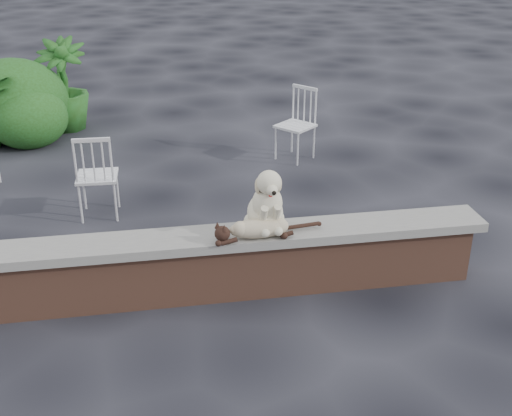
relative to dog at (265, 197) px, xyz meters
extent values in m
plane|color=black|center=(-1.19, -0.04, -0.87)|extent=(60.00, 60.00, 0.00)
cube|color=brown|center=(-1.19, -0.04, -0.62)|extent=(6.00, 0.30, 0.50)
cube|color=slate|center=(-1.19, -0.04, -0.33)|extent=(6.20, 0.40, 0.08)
imported|color=#204614|center=(-2.12, 4.90, -0.20)|extent=(0.82, 0.82, 1.34)
ellipsoid|color=#204614|center=(-2.78, 4.62, -0.34)|extent=(1.51, 1.38, 1.19)
ellipsoid|color=#204614|center=(-2.56, 4.25, -0.48)|extent=(1.10, 1.00, 0.87)
camera|label=1|loc=(-0.89, -4.76, 2.17)|focal=45.18mm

